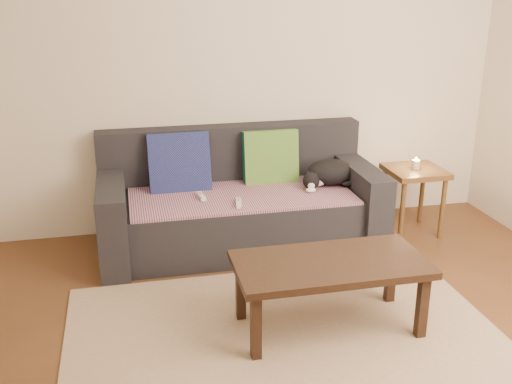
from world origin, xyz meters
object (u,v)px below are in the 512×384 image
cat (329,173)px  wii_remote_a (239,203)px  sofa (239,206)px  coffee_table (330,270)px  wii_remote_b (201,196)px  side_table (414,180)px

cat → wii_remote_a: bearing=-149.6°
sofa → coffee_table: 1.35m
wii_remote_b → side_table: bearing=-96.0°
side_table → coffee_table: (-1.14, -1.23, -0.06)m
sofa → wii_remote_a: bearing=-101.5°
cat → coffee_table: (-0.44, -1.29, -0.15)m
cat → wii_remote_b: (-1.02, -0.09, -0.08)m
cat → wii_remote_a: cat is taller
side_table → coffee_table: size_ratio=0.49×
wii_remote_a → wii_remote_b: bearing=61.0°
cat → side_table: bearing=5.6°
sofa → cat: sofa is taller
sofa → wii_remote_a: size_ratio=14.00×
coffee_table → cat: bearing=71.3°
wii_remote_b → side_table: size_ratio=0.28×
wii_remote_b → wii_remote_a: bearing=-136.0°
sofa → wii_remote_b: size_ratio=14.00×
wii_remote_a → wii_remote_b: (-0.24, 0.20, 0.00)m
sofa → wii_remote_b: sofa is taller
cat → side_table: 0.71m
coffee_table → wii_remote_a: bearing=108.6°
sofa → coffee_table: sofa is taller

